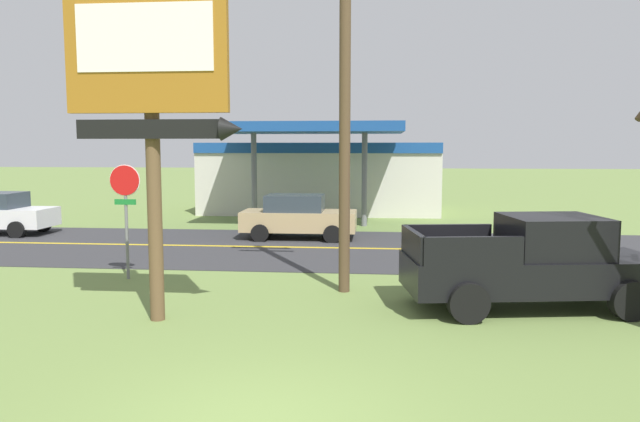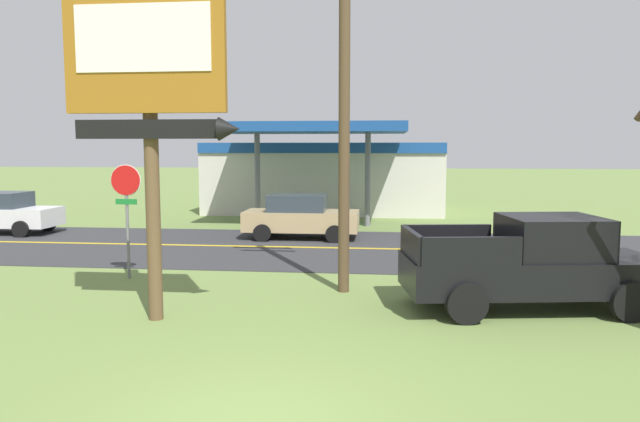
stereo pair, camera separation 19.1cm
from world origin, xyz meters
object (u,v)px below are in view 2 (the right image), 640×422
pickup_black_parked_on_lawn (533,264)px  car_white_mid_lane (2,213)px  stop_sign (126,201)px  gas_station (325,175)px  motel_sign (150,88)px  utility_pole (344,86)px  car_tan_far_lane (301,217)px

pickup_black_parked_on_lawn → car_white_mid_lane: (-18.02, 9.06, -0.13)m
stop_sign → pickup_black_parked_on_lawn: stop_sign is taller
gas_station → pickup_black_parked_on_lawn: (6.25, -18.56, -0.98)m
stop_sign → pickup_black_parked_on_lawn: size_ratio=0.54×
motel_sign → utility_pole: (3.46, 2.82, 0.28)m
utility_pole → gas_station: (-2.21, 17.47, -2.83)m
car_tan_far_lane → pickup_black_parked_on_lawn: bearing=-55.6°
utility_pole → gas_station: utility_pole is taller
car_white_mid_lane → car_tan_far_lane: size_ratio=1.00×
stop_sign → utility_pole: size_ratio=0.33×
stop_sign → gas_station: (3.43, 16.67, -0.08)m
motel_sign → pickup_black_parked_on_lawn: 8.47m
stop_sign → gas_station: gas_station is taller
car_tan_far_lane → utility_pole: bearing=-74.8°
stop_sign → car_white_mid_lane: size_ratio=0.70×
utility_pole → pickup_black_parked_on_lawn: bearing=-15.2°
gas_station → car_tan_far_lane: size_ratio=2.86×
stop_sign → car_tan_far_lane: bearing=64.1°
motel_sign → car_tan_far_lane: bearing=83.1°
utility_pole → stop_sign: bearing=171.9°
stop_sign → utility_pole: 6.32m
motel_sign → car_white_mid_lane: (-10.52, 10.79, -3.67)m
stop_sign → pickup_black_parked_on_lawn: 9.92m
car_white_mid_lane → stop_sign: bearing=-40.7°
car_white_mid_lane → gas_station: bearing=38.9°
pickup_black_parked_on_lawn → car_tan_far_lane: 10.98m
motel_sign → car_white_mid_lane: bearing=134.3°
gas_station → utility_pole: bearing=-82.8°
utility_pole → gas_station: bearing=97.2°
stop_sign → utility_pole: (5.64, -0.80, 2.75)m
car_tan_far_lane → stop_sign: bearing=-115.9°
motel_sign → car_tan_far_lane: motel_sign is taller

